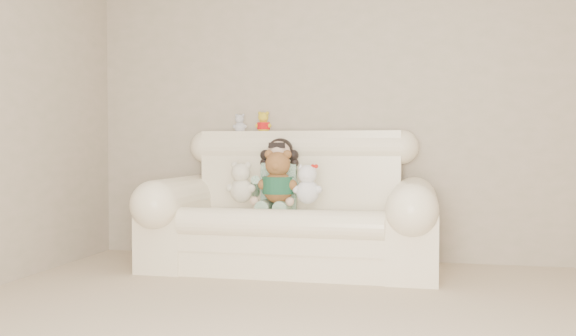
% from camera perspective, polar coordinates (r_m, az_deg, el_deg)
% --- Properties ---
extents(wall_back, '(4.50, 0.00, 4.50)m').
position_cam_1_polar(wall_back, '(4.99, 7.29, 6.51)').
color(wall_back, '#BFAA98').
rests_on(wall_back, ground).
extents(sofa, '(2.10, 0.95, 1.03)m').
position_cam_1_polar(sofa, '(4.57, 0.27, -2.90)').
color(sofa, '#FFE8CD').
rests_on(sofa, floor).
extents(seated_child, '(0.38, 0.45, 0.56)m').
position_cam_1_polar(seated_child, '(4.66, -0.83, -0.54)').
color(seated_child, '#2A7544').
rests_on(seated_child, sofa).
extents(brown_teddy, '(0.35, 0.31, 0.45)m').
position_cam_1_polar(brown_teddy, '(4.46, -0.92, -0.34)').
color(brown_teddy, brown).
rests_on(brown_teddy, sofa).
extents(white_cat, '(0.26, 0.24, 0.34)m').
position_cam_1_polar(white_cat, '(4.41, 1.81, -1.09)').
color(white_cat, white).
rests_on(white_cat, sofa).
extents(cream_teddy, '(0.26, 0.22, 0.35)m').
position_cam_1_polar(cream_teddy, '(4.53, -4.30, -0.95)').
color(cream_teddy, silver).
rests_on(cream_teddy, sofa).
extents(yellow_mini_bear, '(0.15, 0.12, 0.20)m').
position_cam_1_polar(yellow_mini_bear, '(4.95, -2.25, 4.38)').
color(yellow_mini_bear, yellow).
rests_on(yellow_mini_bear, sofa).
extents(grey_mini_plush, '(0.14, 0.12, 0.18)m').
position_cam_1_polar(grey_mini_plush, '(5.03, -4.42, 4.23)').
color(grey_mini_plush, silver).
rests_on(grey_mini_plush, sofa).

